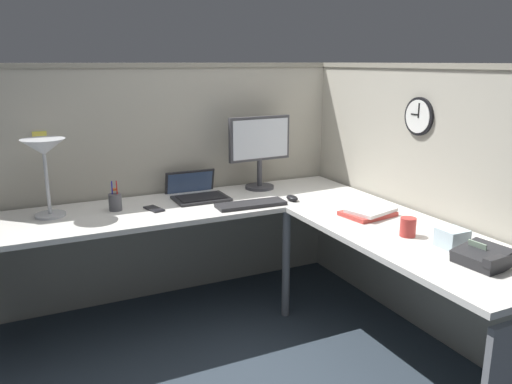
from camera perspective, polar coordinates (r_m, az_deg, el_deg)
The scene contains 17 objects.
ground_plane at distance 3.21m, azimuth 2.12°, elevation -15.29°, with size 6.80×6.80×0.00m, color #2D3842.
cubicle_wall_back at distance 3.56m, azimuth -9.58°, elevation 1.23°, with size 2.57×0.12×1.58m.
cubicle_wall_right at distance 3.20m, azimuth 18.48°, elevation -0.80°, with size 0.12×2.37×1.58m.
desk at distance 2.85m, azimuth 0.08°, elevation -5.28°, with size 2.35×2.15×0.73m.
monitor at distance 3.50m, azimuth 0.42°, elevation 5.07°, with size 0.46×0.20×0.50m.
laptop at distance 3.37m, azimuth -6.70°, elevation -0.07°, with size 0.34×0.38×0.22m.
keyboard at distance 3.12m, azimuth -0.57°, elevation -1.38°, with size 0.43×0.14×0.02m, color #232326.
computer_mouse at distance 3.25m, azimuth 4.05°, elevation -0.67°, with size 0.06×0.10×0.03m, color black.
desk_lamp_dome at distance 3.07m, azimuth -22.58°, elevation 3.99°, with size 0.24×0.24×0.44m.
pen_cup at distance 3.14m, azimuth -15.44°, elevation -1.06°, with size 0.08×0.08×0.18m.
cell_phone at distance 3.11m, azimuth -11.32°, elevation -1.86°, with size 0.07×0.14×0.01m, color black.
office_phone at distance 2.43m, azimuth 24.11°, elevation -6.69°, with size 0.21×0.22×0.11m.
book_stack at distance 3.00m, azimuth 12.50°, elevation -2.22°, with size 0.32×0.26×0.04m.
coffee_mug at distance 2.70m, azimuth 16.59°, elevation -3.77°, with size 0.08×0.08×0.10m, color #B2332D.
tissue_box at distance 2.61m, azimuth 21.03°, elevation -4.82°, with size 0.12×0.12×0.09m, color silver.
wall_clock at distance 3.11m, azimuth 17.78°, elevation 8.04°, with size 0.04×0.22×0.22m.
pinned_note_leftmost at distance 3.31m, azimuth -22.98°, elevation 5.57°, with size 0.08×0.00×0.08m, color #EAD84C.
Camera 1 is at (-1.31, -2.46, 1.59)m, focal length 35.85 mm.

